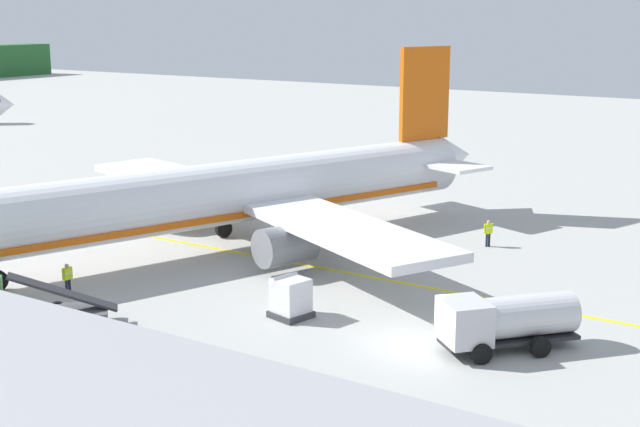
{
  "coord_description": "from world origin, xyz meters",
  "views": [
    {
      "loc": [
        -32.55,
        -16.14,
        14.2
      ],
      "look_at": [
        6.52,
        9.04,
        3.49
      ],
      "focal_mm": 49.12,
      "sensor_mm": 36.0,
      "label": 1
    }
  ],
  "objects_px": {
    "airliner_foreground": "(231,194)",
    "crew_loader_right": "(488,231)",
    "service_truck_baggage": "(506,320)",
    "cargo_container_near": "(290,298)",
    "crew_marshaller": "(35,350)",
    "crew_loader_left": "(67,276)",
    "service_truck_fuel": "(8,307)"
  },
  "relations": [
    {
      "from": "airliner_foreground",
      "to": "crew_loader_right",
      "type": "relative_size",
      "value": 24.01
    },
    {
      "from": "airliner_foreground",
      "to": "crew_loader_right",
      "type": "height_order",
      "value": "airliner_foreground"
    },
    {
      "from": "cargo_container_near",
      "to": "crew_loader_right",
      "type": "xyz_separation_m",
      "value": [
        17.27,
        -2.95,
        0.02
      ]
    },
    {
      "from": "service_truck_fuel",
      "to": "service_truck_baggage",
      "type": "height_order",
      "value": "service_truck_fuel"
    },
    {
      "from": "service_truck_fuel",
      "to": "crew_loader_right",
      "type": "xyz_separation_m",
      "value": [
        25.81,
        -12.61,
        -0.18
      ]
    },
    {
      "from": "crew_marshaller",
      "to": "crew_loader_left",
      "type": "relative_size",
      "value": 0.99
    },
    {
      "from": "cargo_container_near",
      "to": "crew_loader_left",
      "type": "bearing_deg",
      "value": 106.4
    },
    {
      "from": "crew_loader_left",
      "to": "airliner_foreground",
      "type": "bearing_deg",
      "value": -6.67
    },
    {
      "from": "service_truck_baggage",
      "to": "crew_loader_right",
      "type": "xyz_separation_m",
      "value": [
        15.73,
        7.19,
        -0.41
      ]
    },
    {
      "from": "cargo_container_near",
      "to": "crew_loader_right",
      "type": "distance_m",
      "value": 17.52
    },
    {
      "from": "cargo_container_near",
      "to": "crew_marshaller",
      "type": "bearing_deg",
      "value": 156.11
    },
    {
      "from": "crew_loader_right",
      "to": "crew_loader_left",
      "type": "bearing_deg",
      "value": 144.93
    },
    {
      "from": "service_truck_baggage",
      "to": "cargo_container_near",
      "type": "height_order",
      "value": "service_truck_baggage"
    },
    {
      "from": "crew_loader_right",
      "to": "cargo_container_near",
      "type": "bearing_deg",
      "value": 170.31
    },
    {
      "from": "cargo_container_near",
      "to": "crew_loader_left",
      "type": "xyz_separation_m",
      "value": [
        -3.4,
        11.56,
        0.02
      ]
    },
    {
      "from": "service_truck_baggage",
      "to": "crew_marshaller",
      "type": "bearing_deg",
      "value": 129.84
    },
    {
      "from": "crew_loader_right",
      "to": "service_truck_baggage",
      "type": "bearing_deg",
      "value": -155.43
    },
    {
      "from": "cargo_container_near",
      "to": "crew_marshaller",
      "type": "xyz_separation_m",
      "value": [
        -10.98,
        4.86,
        0.0
      ]
    },
    {
      "from": "airliner_foreground",
      "to": "cargo_container_near",
      "type": "relative_size",
      "value": 19.76
    },
    {
      "from": "cargo_container_near",
      "to": "crew_marshaller",
      "type": "height_order",
      "value": "cargo_container_near"
    },
    {
      "from": "service_truck_baggage",
      "to": "cargo_container_near",
      "type": "distance_m",
      "value": 10.27
    },
    {
      "from": "airliner_foreground",
      "to": "crew_marshaller",
      "type": "height_order",
      "value": "airliner_foreground"
    },
    {
      "from": "service_truck_baggage",
      "to": "crew_marshaller",
      "type": "relative_size",
      "value": 3.52
    },
    {
      "from": "airliner_foreground",
      "to": "service_truck_baggage",
      "type": "xyz_separation_m",
      "value": [
        -6.84,
        -20.33,
        -1.99
      ]
    },
    {
      "from": "airliner_foreground",
      "to": "crew_loader_left",
      "type": "height_order",
      "value": "airliner_foreground"
    },
    {
      "from": "service_truck_baggage",
      "to": "crew_loader_left",
      "type": "relative_size",
      "value": 3.47
    },
    {
      "from": "cargo_container_near",
      "to": "service_truck_baggage",
      "type": "bearing_deg",
      "value": -81.36
    },
    {
      "from": "cargo_container_near",
      "to": "crew_loader_right",
      "type": "height_order",
      "value": "cargo_container_near"
    },
    {
      "from": "cargo_container_near",
      "to": "airliner_foreground",
      "type": "bearing_deg",
      "value": 50.53
    },
    {
      "from": "crew_loader_left",
      "to": "crew_loader_right",
      "type": "relative_size",
      "value": 0.99
    },
    {
      "from": "airliner_foreground",
      "to": "service_truck_fuel",
      "type": "height_order",
      "value": "airliner_foreground"
    },
    {
      "from": "airliner_foreground",
      "to": "cargo_container_near",
      "type": "bearing_deg",
      "value": -129.47
    }
  ]
}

